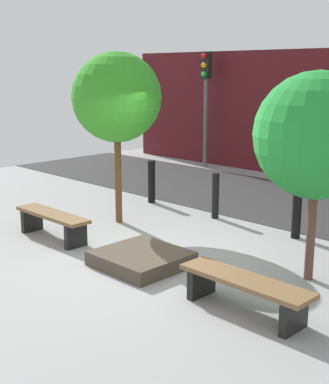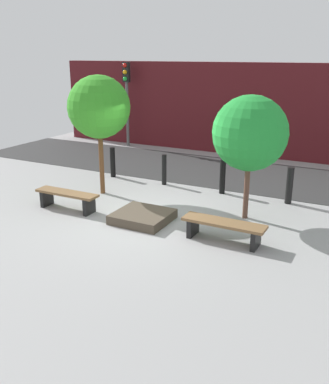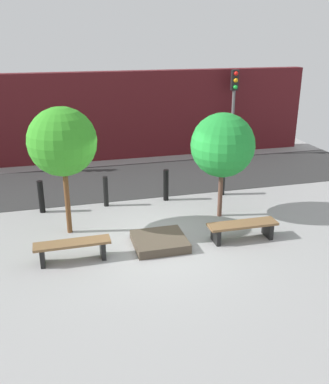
% 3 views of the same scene
% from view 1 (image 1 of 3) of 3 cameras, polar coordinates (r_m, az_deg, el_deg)
% --- Properties ---
extents(ground_plane, '(18.00, 18.00, 0.00)m').
position_cam_1_polar(ground_plane, '(8.11, -2.43, -7.82)').
color(ground_plane, '#989898').
extents(road_strip, '(18.00, 3.70, 0.01)m').
position_cam_1_polar(road_strip, '(11.84, 15.33, -1.55)').
color(road_strip, '#313131').
rests_on(road_strip, ground).
extents(bench_left, '(1.69, 0.41, 0.46)m').
position_cam_1_polar(bench_left, '(9.43, -11.87, -2.98)').
color(bench_left, black).
rests_on(bench_left, ground).
extents(bench_right, '(1.74, 0.47, 0.44)m').
position_cam_1_polar(bench_right, '(6.57, 8.54, -10.06)').
color(bench_right, black).
rests_on(bench_right, ground).
extents(planter_bed, '(1.24, 1.18, 0.21)m').
position_cam_1_polar(planter_bed, '(8.06, -2.48, -7.12)').
color(planter_bed, '#4D4235').
rests_on(planter_bed, ground).
extents(tree_behind_left_bench, '(1.66, 1.66, 3.20)m').
position_cam_1_polar(tree_behind_left_bench, '(9.98, -5.13, 9.98)').
color(tree_behind_left_bench, brown).
rests_on(tree_behind_left_bench, ground).
extents(tree_behind_right_bench, '(1.70, 1.70, 2.87)m').
position_cam_1_polar(tree_behind_right_bench, '(7.38, 15.97, 5.78)').
color(tree_behind_right_bench, brown).
rests_on(tree_behind_right_bench, ground).
extents(bollard_far_left, '(0.16, 0.16, 0.93)m').
position_cam_1_polar(bollard_far_left, '(11.74, -1.40, 1.11)').
color(bollard_far_left, black).
rests_on(bollard_far_left, ground).
extents(bollard_left, '(0.14, 0.14, 0.90)m').
position_cam_1_polar(bollard_left, '(10.54, 5.45, -0.40)').
color(bollard_left, black).
rests_on(bollard_left, ground).
extents(bollard_center, '(0.16, 0.16, 0.96)m').
position_cam_1_polar(bollard_center, '(9.52, 13.93, -2.00)').
color(bollard_center, black).
rests_on(bollard_center, ground).
extents(traffic_light_west, '(0.28, 0.27, 3.38)m').
position_cam_1_polar(traffic_light_west, '(16.03, 4.42, 11.02)').
color(traffic_light_west, '#585858').
rests_on(traffic_light_west, ground).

